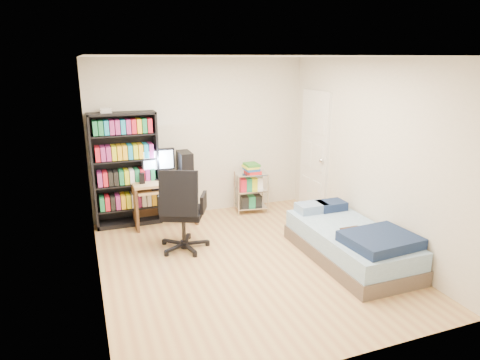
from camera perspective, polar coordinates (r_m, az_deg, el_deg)
name	(u,v)px	position (r m, az deg, el deg)	size (l,w,h in m)	color
room	(246,166)	(5.08, 0.81, 1.89)	(3.58, 4.08, 2.58)	tan
media_shelf	(126,168)	(6.64, -15.02, 1.49)	(0.97, 0.32, 1.80)	black
computer_desk	(169,183)	(6.66, -9.44, -0.42)	(0.93, 0.54, 1.17)	tan
office_chair	(183,224)	(5.74, -7.63, -5.85)	(0.90, 0.90, 1.14)	black
wire_cart	(251,181)	(7.04, 1.49, -0.07)	(0.56, 0.44, 0.83)	silver
bed	(351,243)	(5.65, 14.57, -8.08)	(0.93, 1.85, 0.53)	brown
door	(314,153)	(7.06, 9.88, 3.57)	(0.12, 0.80, 2.00)	silver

